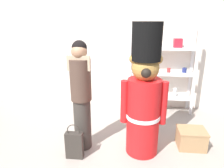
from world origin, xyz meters
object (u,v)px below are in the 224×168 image
teddy_bear_guard (144,97)px  display_crate (191,138)px  merchandise_shelf (161,70)px  shopping_bag (74,145)px  person_shopper (81,94)px

teddy_bear_guard → display_crate: size_ratio=4.47×
merchandise_shelf → display_crate: bearing=-75.7°
teddy_bear_guard → shopping_bag: bearing=-165.1°
merchandise_shelf → display_crate: size_ratio=4.12×
merchandise_shelf → teddy_bear_guard: 1.52m
teddy_bear_guard → person_shopper: 0.86m
merchandise_shelf → shopping_bag: (-1.32, -1.71, -0.66)m
merchandise_shelf → shopping_bag: bearing=-127.7°
teddy_bear_guard → person_shopper: teddy_bear_guard is taller
teddy_bear_guard → shopping_bag: size_ratio=3.57×
teddy_bear_guard → person_shopper: size_ratio=1.15×
merchandise_shelf → person_shopper: size_ratio=1.06×
teddy_bear_guard → shopping_bag: (-0.92, -0.24, -0.64)m
person_shopper → shopping_bag: (-0.06, -0.27, -0.64)m
shopping_bag → display_crate: (1.65, 0.41, -0.05)m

